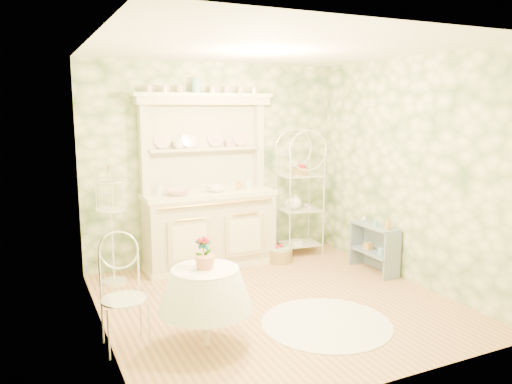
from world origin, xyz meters
name	(u,v)px	position (x,y,z in m)	size (l,w,h in m)	color
floor	(275,302)	(0.00, 0.00, 0.00)	(3.60, 3.60, 0.00)	tan
ceiling	(277,48)	(0.00, 0.00, 2.70)	(3.60, 3.60, 0.00)	white
wall_left	(99,193)	(-1.80, 0.00, 1.35)	(3.60, 3.60, 0.00)	#F3F0BF
wall_right	(409,171)	(1.80, 0.00, 1.35)	(3.60, 3.60, 0.00)	#F3F0BF
wall_back	(216,163)	(0.00, 1.80, 1.35)	(3.60, 3.60, 0.00)	#F3F0BF
wall_front	(391,213)	(0.00, -1.80, 1.35)	(3.60, 3.60, 0.00)	#F3F0BF
kitchen_dresser	(209,182)	(-0.20, 1.52, 1.15)	(1.87, 0.61, 2.29)	beige
bakers_rack	(300,193)	(1.17, 1.50, 0.90)	(0.56, 0.40, 1.81)	white
side_shelf	(374,248)	(1.64, 0.39, 0.31)	(0.27, 0.73, 0.63)	#758BA0
round_table	(206,306)	(-1.02, -0.61, 0.37)	(0.67, 0.67, 0.73)	white
cafe_chair	(124,294)	(-1.68, -0.35, 0.50)	(0.45, 0.45, 0.99)	white
birdcage_stand	(112,223)	(-1.49, 1.37, 0.75)	(0.35, 0.35, 1.50)	white
floor_basket	(280,254)	(0.73, 1.26, 0.12)	(0.37, 0.37, 0.24)	#A2874E
lace_rug	(326,323)	(0.20, -0.70, 0.01)	(1.29, 1.29, 0.01)	white
bowl_floral	(178,195)	(-0.64, 1.45, 1.02)	(0.31, 0.31, 0.08)	white
bowl_white	(217,191)	(-0.11, 1.49, 1.02)	(0.25, 0.25, 0.08)	white
cup_left	(178,146)	(-0.56, 1.68, 1.61)	(0.14, 0.14, 0.11)	white
cup_right	(229,145)	(0.15, 1.68, 1.61)	(0.11, 0.11, 0.10)	white
potted_geranium	(204,253)	(-1.02, -0.59, 0.85)	(0.15, 0.10, 0.28)	#3F7238
bottle_amber	(388,225)	(1.62, 0.13, 0.68)	(0.06, 0.06, 0.17)	gold
bottle_blue	(376,223)	(1.62, 0.35, 0.65)	(0.04, 0.04, 0.10)	#7FB9CD
bottle_glass	(364,219)	(1.65, 0.64, 0.65)	(0.07, 0.07, 0.09)	silver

